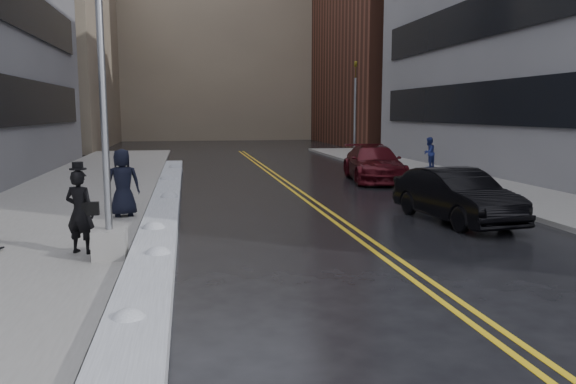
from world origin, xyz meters
name	(u,v)px	position (x,y,z in m)	size (l,w,h in m)	color
ground	(288,286)	(0.00, 0.00, 0.00)	(160.00, 160.00, 0.00)	black
sidewalk_west	(66,203)	(-5.75, 10.00, 0.07)	(5.50, 50.00, 0.15)	gray
sidewalk_east	(498,191)	(10.00, 10.00, 0.07)	(4.00, 50.00, 0.15)	gray
lane_line_left	(303,198)	(2.35, 10.00, 0.00)	(0.12, 50.00, 0.01)	gold
lane_line_right	(311,198)	(2.65, 10.00, 0.00)	(0.12, 50.00, 0.01)	gold
snow_ridge	(164,207)	(-2.45, 8.00, 0.17)	(0.90, 30.00, 0.34)	silver
building_west_far	(24,44)	(-15.50, 44.00, 9.00)	(14.00, 22.00, 18.00)	gray
building_far	(216,45)	(2.00, 60.00, 11.00)	(36.00, 16.00, 22.00)	gray
lamppost	(105,140)	(-3.30, 2.00, 2.53)	(0.65, 0.65, 7.62)	gray
fire_hydrant	(474,180)	(9.00, 10.00, 0.55)	(0.26, 0.26, 0.73)	maroon
traffic_signal	(355,107)	(8.50, 24.00, 3.40)	(0.16, 0.20, 6.00)	gray
pedestrian_fedora	(80,212)	(-3.94, 2.54, 1.03)	(0.64, 0.42, 1.76)	black
pedestrian_c	(123,183)	(-3.53, 6.75, 1.11)	(0.94, 0.61, 1.92)	black
pedestrian_east	(429,153)	(10.90, 18.37, 0.96)	(0.78, 0.61, 1.62)	navy
car_black	(456,196)	(5.73, 5.01, 0.75)	(1.59, 4.57, 1.50)	black
car_maroon	(374,163)	(6.57, 14.58, 0.79)	(2.22, 5.46, 1.58)	#460B12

